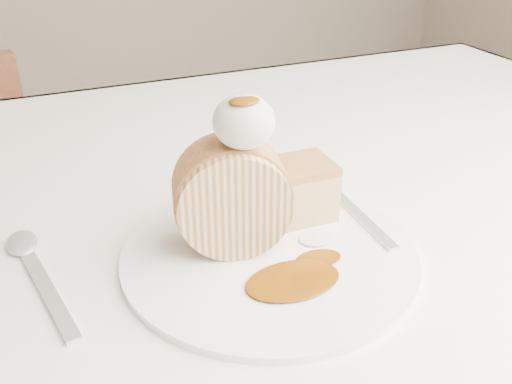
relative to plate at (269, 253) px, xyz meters
name	(u,v)px	position (x,y,z in m)	size (l,w,h in m)	color
table	(262,241)	(0.06, 0.15, -0.09)	(1.40, 0.90, 0.75)	white
plate	(269,253)	(0.00, 0.00, 0.00)	(0.29, 0.29, 0.01)	white
roulade_slice	(232,197)	(-0.03, 0.02, 0.06)	(0.11, 0.11, 0.06)	beige
cake_chunk	(300,193)	(0.06, 0.05, 0.03)	(0.06, 0.06, 0.05)	#CF884E
whipped_cream	(244,122)	(-0.02, 0.02, 0.14)	(0.06, 0.06, 0.05)	silver
caramel_drizzle	(244,94)	(-0.02, 0.01, 0.16)	(0.03, 0.02, 0.01)	#6B3604
caramel_pool	(293,280)	(0.00, -0.05, 0.01)	(0.09, 0.06, 0.00)	#6B3604
fork	(363,219)	(0.11, 0.01, 0.01)	(0.02, 0.17, 0.00)	silver
spoon	(49,294)	(-0.21, 0.02, 0.00)	(0.03, 0.18, 0.00)	silver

